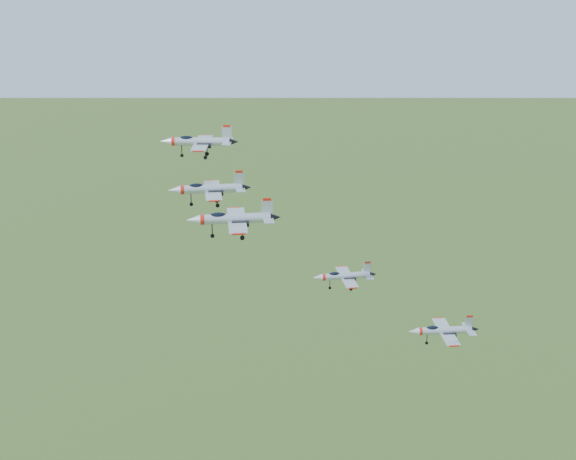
{
  "coord_description": "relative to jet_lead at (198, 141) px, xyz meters",
  "views": [
    {
      "loc": [
        5.6,
        -113.55,
        186.88
      ],
      "look_at": [
        -1.24,
        -1.51,
        146.01
      ],
      "focal_mm": 50.0,
      "sensor_mm": 36.0,
      "label": 1
    }
  ],
  "objects": [
    {
      "name": "jet_right_high",
      "position": [
        10.04,
        -34.58,
        -1.28
      ],
      "size": [
        11.89,
        9.95,
        3.18
      ],
      "rotation": [
        0.0,
        0.0,
        0.16
      ],
      "color": "#B2B9BF"
    },
    {
      "name": "jet_right_low",
      "position": [
        38.89,
        -22.03,
        -22.34
      ],
      "size": [
        10.63,
        8.87,
        2.84
      ],
      "rotation": [
        0.0,
        0.0,
        0.14
      ],
      "color": "#B2B9BF"
    },
    {
      "name": "jet_lead",
      "position": [
        0.0,
        0.0,
        0.0
      ],
      "size": [
        13.07,
        10.76,
        3.5
      ],
      "rotation": [
        0.0,
        0.0,
        0.04
      ],
      "color": "#B2B9BF"
    },
    {
      "name": "jet_left_low",
      "position": [
        24.46,
        -8.25,
        -19.99
      ],
      "size": [
        10.62,
        8.94,
        2.86
      ],
      "rotation": [
        0.0,
        0.0,
        0.21
      ],
      "color": "#B2B9BF"
    },
    {
      "name": "jet_left_high",
      "position": [
        4.12,
        -15.99,
        -3.2
      ],
      "size": [
        12.31,
        10.34,
        3.3
      ],
      "rotation": [
        0.0,
        0.0,
        0.19
      ],
      "color": "#B2B9BF"
    }
  ]
}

